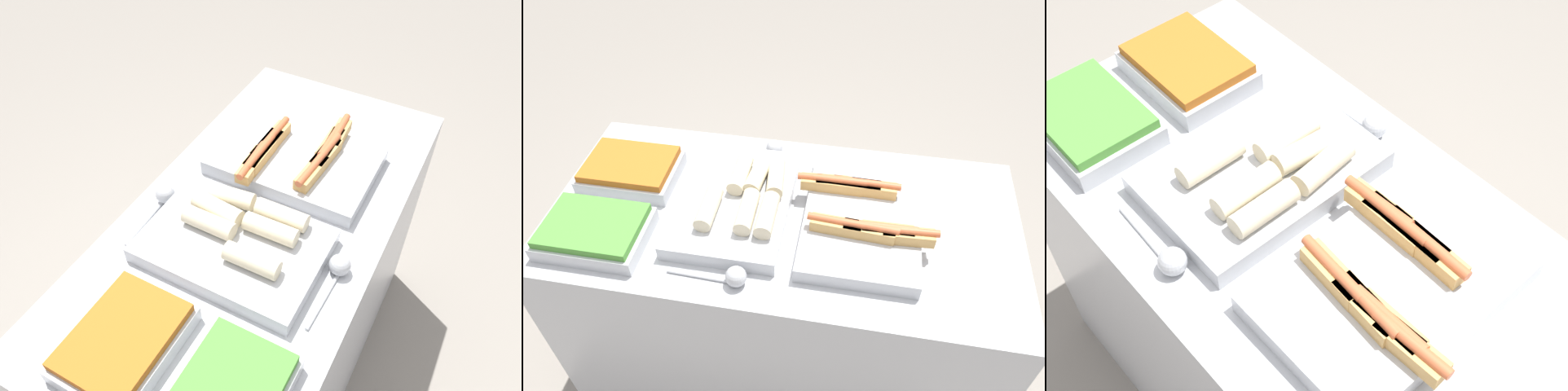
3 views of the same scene
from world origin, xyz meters
TOP-DOWN VIEW (x-y plane):
  - ground_plane at (0.00, 0.00)m, footprint 12.00×12.00m
  - counter at (0.00, 0.00)m, footprint 1.42×0.71m
  - tray_hotdogs at (0.24, 0.00)m, footprint 0.42×0.49m
  - tray_wraps at (-0.14, -0.00)m, footprint 0.33×0.48m
  - tray_side_back at (-0.51, 0.08)m, footprint 0.30×0.22m
  - serving_spoon_near at (-0.09, -0.27)m, footprint 0.23×0.06m
  - serving_spoon_far at (-0.09, 0.27)m, footprint 0.22×0.06m

SIDE VIEW (x-z plane):
  - ground_plane at x=0.00m, z-range 0.00..0.00m
  - counter at x=0.00m, z-range 0.00..0.93m
  - serving_spoon_near at x=-0.09m, z-range 0.93..0.99m
  - serving_spoon_far at x=-0.09m, z-range 0.93..0.99m
  - tray_side_back at x=-0.51m, z-range 0.93..1.01m
  - tray_hotdogs at x=0.24m, z-range 0.92..1.02m
  - tray_wraps at x=-0.14m, z-range 0.92..1.02m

